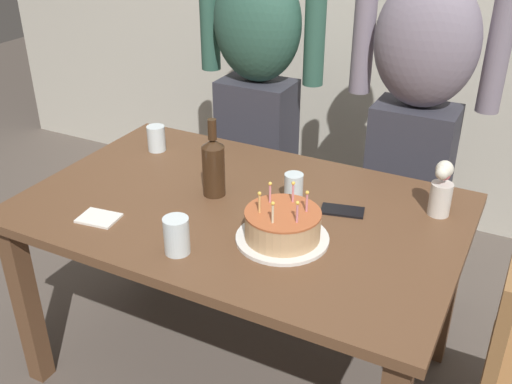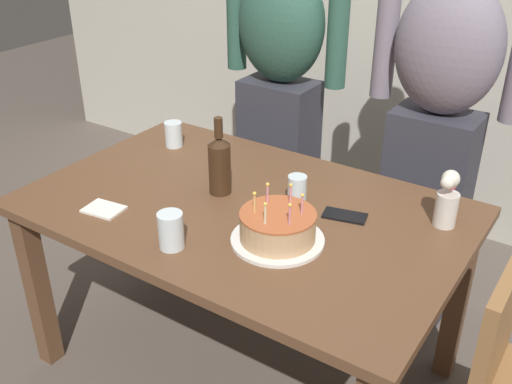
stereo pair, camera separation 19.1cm
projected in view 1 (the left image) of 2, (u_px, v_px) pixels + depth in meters
ground_plane at (242, 364)px, 2.39m from camera, size 10.00×10.00×0.00m
dining_table at (241, 229)px, 2.09m from camera, size 1.50×0.96×0.74m
birthday_cake at (283, 227)px, 1.82m from camera, size 0.29×0.29×0.17m
water_glass_near at (156, 138)px, 2.43m from camera, size 0.07×0.07×0.10m
water_glass_far at (177, 235)px, 1.76m from camera, size 0.08×0.08×0.12m
water_glass_side at (294, 189)px, 2.03m from camera, size 0.07×0.07×0.11m
wine_bottle at (213, 166)px, 2.06m from camera, size 0.08×0.08×0.29m
cell_phone at (343, 211)px, 2.00m from camera, size 0.16×0.10×0.01m
napkin_stack at (99, 218)px, 1.96m from camera, size 0.14×0.11×0.01m
flower_vase at (441, 189)px, 1.94m from camera, size 0.07×0.08×0.20m
person_man_bearded at (257, 90)px, 2.71m from camera, size 0.61×0.27×1.66m
person_woman_cardigan at (416, 117)px, 2.42m from camera, size 0.61×0.27×1.66m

